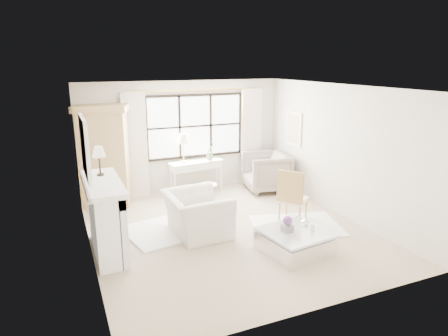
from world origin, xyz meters
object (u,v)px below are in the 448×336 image
(armoire, at_px, (104,155))
(club_armchair, at_px, (197,214))
(coffee_table, at_px, (295,242))
(console_table, at_px, (196,177))

(armoire, distance_m, club_armchair, 2.76)
(club_armchair, height_order, coffee_table, club_armchair)
(armoire, height_order, coffee_table, armoire)
(armoire, relative_size, club_armchair, 1.84)
(console_table, relative_size, club_armchair, 1.11)
(coffee_table, bearing_deg, console_table, 89.61)
(club_armchair, bearing_deg, armoire, 28.18)
(armoire, distance_m, console_table, 2.25)
(console_table, xyz_separation_m, club_armchair, (-0.80, -2.32, -0.00))
(armoire, xyz_separation_m, coffee_table, (2.60, -3.65, -0.96))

